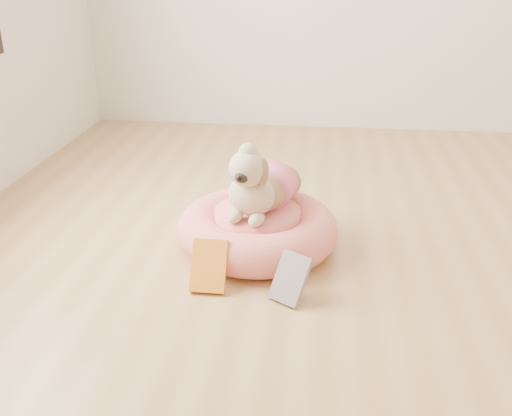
# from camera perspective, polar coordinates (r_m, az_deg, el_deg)

# --- Properties ---
(floor) EXTENTS (4.50, 4.50, 0.00)m
(floor) POSITION_cam_1_polar(r_m,az_deg,el_deg) (1.91, 19.64, -11.13)
(floor) COLOR #AE8148
(floor) RESTS_ON ground
(pet_bed) EXTENTS (0.63, 0.63, 0.16)m
(pet_bed) POSITION_cam_1_polar(r_m,az_deg,el_deg) (2.23, 0.15, -2.13)
(pet_bed) COLOR #E57159
(pet_bed) RESTS_ON floor
(dog) EXTENTS (0.39, 0.48, 0.30)m
(dog) POSITION_cam_1_polar(r_m,az_deg,el_deg) (2.14, 0.42, 3.60)
(dog) COLOR brown
(dog) RESTS_ON pet_bed
(book_yellow) EXTENTS (0.12, 0.12, 0.16)m
(book_yellow) POSITION_cam_1_polar(r_m,az_deg,el_deg) (1.97, -4.73, -5.79)
(book_yellow) COLOR yellow
(book_yellow) RESTS_ON floor
(book_white) EXTENTS (0.15, 0.15, 0.15)m
(book_white) POSITION_cam_1_polar(r_m,az_deg,el_deg) (1.90, 3.46, -7.03)
(book_white) COLOR silver
(book_white) RESTS_ON floor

